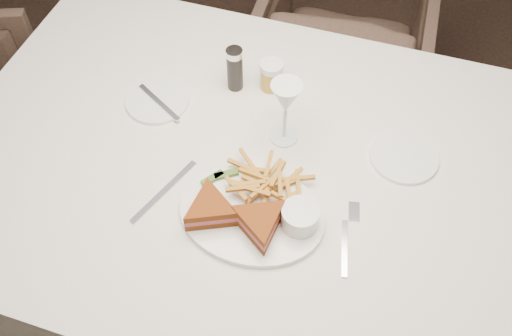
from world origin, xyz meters
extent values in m
plane|color=black|center=(0.00, 0.00, 0.00)|extent=(5.00, 5.00, 0.00)
cube|color=silver|center=(0.11, -0.25, 0.38)|extent=(1.54, 1.05, 0.75)
imported|color=#48352C|center=(0.11, 0.73, 0.32)|extent=(0.66, 0.63, 0.64)
ellipsoid|color=white|center=(0.13, -0.40, 0.76)|extent=(0.33, 0.26, 0.01)
cube|color=silver|center=(-0.08, -0.40, 0.75)|extent=(0.08, 0.20, 0.00)
cylinder|color=white|center=(-0.21, -0.16, 0.76)|extent=(0.16, 0.16, 0.01)
cylinder|color=white|center=(0.41, -0.13, 0.76)|extent=(0.16, 0.16, 0.01)
cylinder|color=black|center=(-0.04, -0.04, 0.81)|extent=(0.04, 0.04, 0.12)
cylinder|color=#BD8C2D|center=(0.04, -0.01, 0.79)|extent=(0.06, 0.06, 0.08)
cube|color=#3D5E20|center=(0.04, -0.32, 0.77)|extent=(0.05, 0.05, 0.01)
cube|color=#3D5E20|center=(0.02, -0.34, 0.77)|extent=(0.04, 0.05, 0.01)
cylinder|color=white|center=(0.23, -0.39, 0.79)|extent=(0.08, 0.08, 0.05)
camera|label=1|loc=(0.36, -1.01, 1.81)|focal=40.00mm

